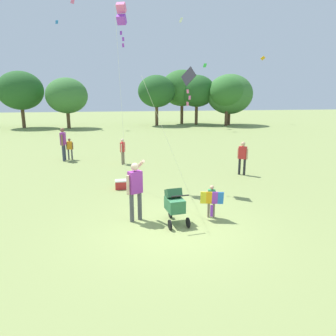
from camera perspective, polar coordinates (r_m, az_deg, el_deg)
ground_plane at (r=8.72m, az=1.16°, el=-10.75°), size 120.00×120.00×0.00m
treeline_distant at (r=36.36m, az=-3.96°, el=13.70°), size 33.60×7.21×6.40m
child_with_butterfly_kite at (r=9.22m, az=7.98°, el=-5.56°), size 0.68×0.42×0.99m
person_adult_flyer at (r=8.85m, az=-6.04°, el=-3.36°), size 0.55×0.66×1.78m
stroller at (r=8.76m, az=1.19°, el=-6.36°), size 0.60×1.11×1.03m
kite_adult_black at (r=11.50m, az=3.53°, el=15.42°), size 2.14×3.04×4.55m
kite_orange_delta at (r=12.77m, az=-8.54°, el=26.01°), size 0.49×2.23×6.82m
distant_kites_cluster at (r=34.90m, az=-7.85°, el=23.63°), size 33.45×10.01×6.98m
person_red_shirt at (r=18.12m, az=-17.54°, el=3.65°), size 0.38×0.19×1.20m
person_sitting_far at (r=17.87m, az=-18.64°, el=4.61°), size 0.27×0.58×1.80m
person_couple_left at (r=14.33m, az=13.49°, el=2.24°), size 0.38×0.37×1.51m
person_kid_running at (r=16.32m, az=-8.31°, el=3.42°), size 0.27×0.40×1.34m
cooler_box at (r=12.15m, az=-8.59°, el=-2.98°), size 0.45×0.33×0.35m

